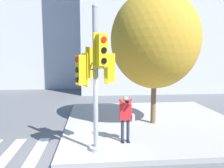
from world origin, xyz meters
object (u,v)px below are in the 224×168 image
object	(u,v)px
street_tree	(155,40)
fire_hydrant	(96,116)
traffic_signal_pole	(96,71)
person_photographer	(126,115)

from	to	relation	value
street_tree	fire_hydrant	bearing A→B (deg)	174.12
traffic_signal_pole	street_tree	xyz separation A→B (m)	(2.65, 2.74, 1.18)
traffic_signal_pole	person_photographer	bearing A→B (deg)	30.78
street_tree	fire_hydrant	world-z (taller)	street_tree
fire_hydrant	street_tree	bearing A→B (deg)	-5.88
traffic_signal_pole	street_tree	size ratio (longest dim) A/B	0.78
traffic_signal_pole	person_photographer	world-z (taller)	traffic_signal_pole
street_tree	fire_hydrant	distance (m)	4.32
person_photographer	fire_hydrant	world-z (taller)	person_photographer
person_photographer	fire_hydrant	bearing A→B (deg)	112.83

